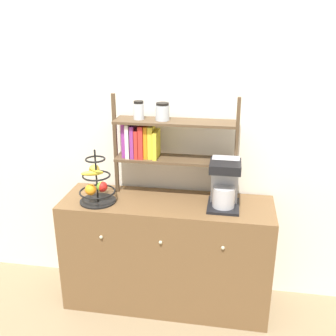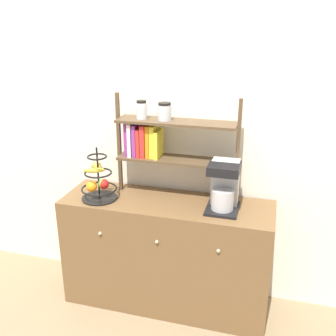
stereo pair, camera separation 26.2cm
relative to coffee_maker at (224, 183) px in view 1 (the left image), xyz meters
name	(u,v)px [view 1 (the left image)]	position (x,y,z in m)	size (l,w,h in m)	color
ground_plane	(161,321)	(-0.39, -0.24, -0.98)	(12.00, 12.00, 0.00)	#847051
wall_back	(173,125)	(-0.39, 0.26, 0.32)	(7.00, 0.05, 2.60)	silver
sideboard	(167,253)	(-0.39, -0.01, -0.57)	(1.47, 0.48, 0.82)	brown
coffee_maker	(224,183)	(0.00, 0.00, 0.00)	(0.21, 0.26, 0.33)	black
fruit_stand	(97,185)	(-0.86, -0.09, -0.04)	(0.25, 0.25, 0.38)	black
shelf_hutch	(157,138)	(-0.48, 0.11, 0.26)	(0.86, 0.20, 0.72)	brown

